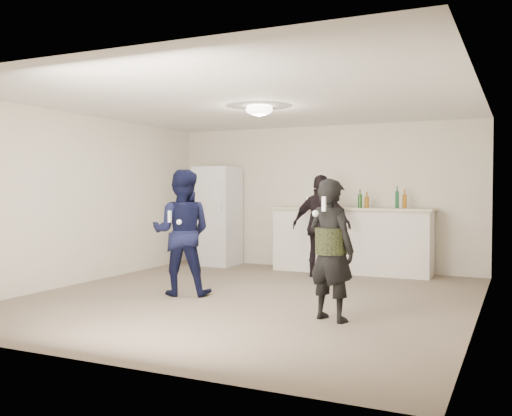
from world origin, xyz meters
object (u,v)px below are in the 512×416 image
at_px(fridge, 218,216).
at_px(man, 182,232).
at_px(counter, 351,241).
at_px(spectator, 321,226).
at_px(woman, 331,250).
at_px(shaker, 308,202).

distance_m(fridge, man, 2.98).
height_order(fridge, man, fridge).
xyz_separation_m(counter, spectator, (-0.31, -0.64, 0.29)).
bearing_deg(counter, fridge, -178.40).
bearing_deg(spectator, man, 59.91).
distance_m(woman, spectator, 3.00).
bearing_deg(counter, man, -117.49).
xyz_separation_m(man, spectator, (1.18, 2.23, -0.02)).
distance_m(shaker, man, 3.01).
bearing_deg(woman, man, 5.11).
bearing_deg(woman, spectator, -50.00).
relative_size(counter, shaker, 15.29).
xyz_separation_m(fridge, man, (1.01, -2.80, -0.07)).
distance_m(counter, shaker, 1.02).
distance_m(shaker, spectator, 0.89).
xyz_separation_m(woman, spectator, (-1.05, 2.81, 0.06)).
bearing_deg(spectator, fridge, -16.74).
bearing_deg(man, woman, 145.65).
bearing_deg(shaker, man, -103.72).
height_order(fridge, woman, fridge).
relative_size(fridge, spectator, 1.11).
xyz_separation_m(shaker, man, (-0.71, -2.90, -0.35)).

